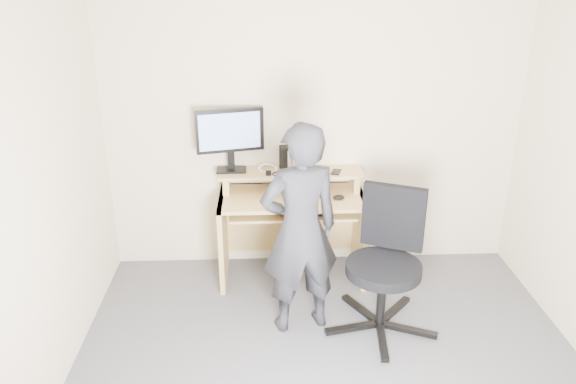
{
  "coord_description": "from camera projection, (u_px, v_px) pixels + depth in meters",
  "views": [
    {
      "loc": [
        -0.42,
        -2.79,
        2.55
      ],
      "look_at": [
        -0.25,
        1.05,
        0.95
      ],
      "focal_mm": 35.0,
      "sensor_mm": 36.0,
      "label": 1
    }
  ],
  "objects": [
    {
      "name": "keyboard",
      "position": [
        296.0,
        209.0,
        4.56
      ],
      "size": [
        0.48,
        0.24,
        0.03
      ],
      "primitive_type": "cube",
      "rotation": [
        0.0,
        0.0,
        -0.13
      ],
      "color": "black",
      "rests_on": "desk"
    },
    {
      "name": "mouse",
      "position": [
        339.0,
        197.0,
        4.53
      ],
      "size": [
        0.11,
        0.09,
        0.04
      ],
      "primitive_type": "ellipsoid",
      "rotation": [
        0.0,
        0.0,
        -0.32
      ],
      "color": "black",
      "rests_on": "desk"
    },
    {
      "name": "charger",
      "position": [
        268.0,
        173.0,
        4.6
      ],
      "size": [
        0.05,
        0.04,
        0.03
      ],
      "primitive_type": "cube",
      "rotation": [
        0.0,
        0.0,
        0.02
      ],
      "color": "black",
      "rests_on": "desk"
    },
    {
      "name": "headphones",
      "position": [
        268.0,
        169.0,
        4.72
      ],
      "size": [
        0.19,
        0.19,
        0.06
      ],
      "primitive_type": "torus",
      "rotation": [
        0.26,
        0.0,
        0.3
      ],
      "color": "silver",
      "rests_on": "desk"
    },
    {
      "name": "back_wall",
      "position": [
        314.0,
        126.0,
        4.71
      ],
      "size": [
        3.5,
        0.02,
        2.5
      ],
      "primitive_type": "cube",
      "color": "beige",
      "rests_on": "ground"
    },
    {
      "name": "monitor",
      "position": [
        230.0,
        135.0,
        4.57
      ],
      "size": [
        0.55,
        0.17,
        0.53
      ],
      "rotation": [
        0.0,
        0.0,
        0.23
      ],
      "color": "black",
      "rests_on": "desk"
    },
    {
      "name": "person",
      "position": [
        300.0,
        230.0,
        3.94
      ],
      "size": [
        0.65,
        0.51,
        1.58
      ],
      "primitive_type": "imported",
      "rotation": [
        0.0,
        0.0,
        3.4
      ],
      "color": "black",
      "rests_on": "ground"
    },
    {
      "name": "desk",
      "position": [
        291.0,
        214.0,
        4.76
      ],
      "size": [
        1.2,
        0.6,
        0.91
      ],
      "color": "tan",
      "rests_on": "ground"
    },
    {
      "name": "external_drive",
      "position": [
        285.0,
        158.0,
        4.69
      ],
      "size": [
        0.1,
        0.14,
        0.2
      ],
      "primitive_type": "cube",
      "rotation": [
        0.0,
        0.0,
        0.22
      ],
      "color": "black",
      "rests_on": "desk"
    },
    {
      "name": "office_chair",
      "position": [
        386.0,
        257.0,
        4.04
      ],
      "size": [
        0.82,
        0.8,
        1.03
      ],
      "rotation": [
        0.0,
        0.0,
        -0.42
      ],
      "color": "black",
      "rests_on": "ground"
    },
    {
      "name": "travel_mug",
      "position": [
        291.0,
        160.0,
        4.66
      ],
      "size": [
        0.1,
        0.1,
        0.19
      ],
      "primitive_type": "cylinder",
      "rotation": [
        0.0,
        0.0,
        -0.29
      ],
      "color": "#BDBCC1",
      "rests_on": "desk"
    },
    {
      "name": "smartphone",
      "position": [
        336.0,
        172.0,
        4.66
      ],
      "size": [
        0.11,
        0.14,
        0.01
      ],
      "primitive_type": "cube",
      "rotation": [
        0.0,
        0.0,
        -0.32
      ],
      "color": "black",
      "rests_on": "desk"
    }
  ]
}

